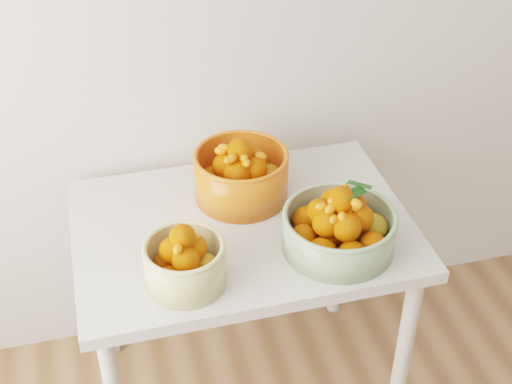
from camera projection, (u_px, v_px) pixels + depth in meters
table at (243, 248)px, 2.18m from camera, size 1.00×0.70×0.75m
bowl_cream at (185, 262)px, 1.88m from camera, size 0.27×0.27×0.19m
bowl_green at (339, 227)px, 2.00m from camera, size 0.35×0.35×0.21m
bowl_orange at (241, 174)px, 2.19m from camera, size 0.30×0.30×0.21m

